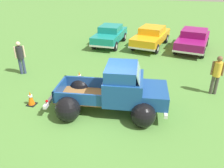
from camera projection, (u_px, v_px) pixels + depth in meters
ground_plane at (107, 108)px, 9.24m from camera, size 80.00×80.00×0.00m
vintage_pickup_truck at (117, 93)px, 8.86m from camera, size 4.83×3.24×1.96m
show_car_0 at (110, 34)px, 16.93m from camera, size 1.83×4.16×1.43m
show_car_1 at (151, 36)px, 16.53m from camera, size 2.58×4.71×1.43m
show_car_2 at (193, 39)px, 15.79m from camera, size 2.64×4.68×1.43m
spectator_0 at (217, 73)px, 9.90m from camera, size 0.53×0.35×1.82m
spectator_1 at (20, 56)px, 11.93m from camera, size 0.48×0.48×1.80m
lane_cone_0 at (31, 98)px, 9.37m from camera, size 0.36×0.36×0.63m
lane_cone_1 at (80, 78)px, 11.19m from camera, size 0.36×0.36×0.63m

